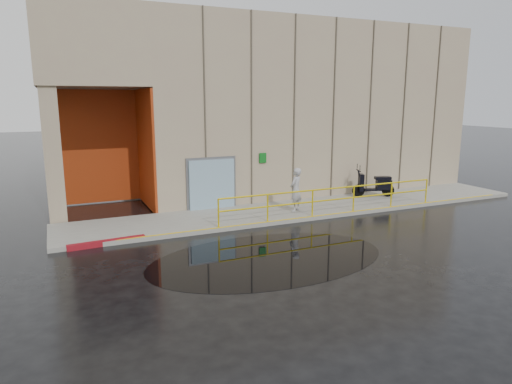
% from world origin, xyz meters
% --- Properties ---
extents(ground, '(120.00, 120.00, 0.00)m').
position_xyz_m(ground, '(0.00, 0.00, 0.00)').
color(ground, black).
rests_on(ground, ground).
extents(sidewalk, '(20.00, 3.00, 0.15)m').
position_xyz_m(sidewalk, '(4.00, 4.50, 0.07)').
color(sidewalk, gray).
rests_on(sidewalk, ground).
extents(building, '(20.00, 10.17, 8.00)m').
position_xyz_m(building, '(5.10, 10.98, 4.21)').
color(building, tan).
rests_on(building, ground).
extents(guardrail, '(9.56, 0.06, 1.03)m').
position_xyz_m(guardrail, '(4.25, 3.15, 0.68)').
color(guardrail, '#DEC10B').
rests_on(guardrail, sidewalk).
extents(person, '(0.76, 0.70, 1.74)m').
position_xyz_m(person, '(3.09, 4.09, 1.02)').
color(person, '#A8A8AC').
rests_on(person, sidewalk).
extents(scooter, '(1.97, 1.28, 1.49)m').
position_xyz_m(scooter, '(7.68, 5.01, 1.01)').
color(scooter, black).
rests_on(scooter, sidewalk).
extents(red_curb, '(2.41, 0.35, 0.18)m').
position_xyz_m(red_curb, '(-4.27, 3.10, 0.09)').
color(red_curb, maroon).
rests_on(red_curb, ground).
extents(puddle, '(7.24, 4.50, 0.01)m').
position_xyz_m(puddle, '(-0.10, -0.07, 0.00)').
color(puddle, black).
rests_on(puddle, ground).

